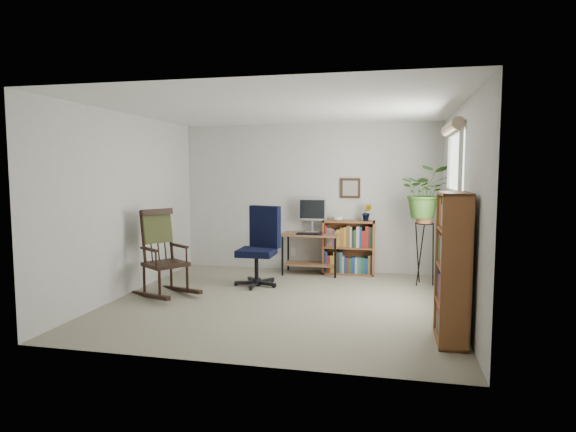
% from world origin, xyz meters
% --- Properties ---
extents(floor, '(4.20, 4.00, 0.00)m').
position_xyz_m(floor, '(0.00, 0.00, 0.00)').
color(floor, gray).
rests_on(floor, ground).
extents(ceiling, '(4.20, 4.00, 0.00)m').
position_xyz_m(ceiling, '(0.00, 0.00, 2.40)').
color(ceiling, white).
rests_on(ceiling, ground).
extents(wall_back, '(4.20, 0.00, 2.40)m').
position_xyz_m(wall_back, '(0.00, 2.00, 1.20)').
color(wall_back, silver).
rests_on(wall_back, ground).
extents(wall_front, '(4.20, 0.00, 2.40)m').
position_xyz_m(wall_front, '(0.00, -2.00, 1.20)').
color(wall_front, silver).
rests_on(wall_front, ground).
extents(wall_left, '(0.00, 4.00, 2.40)m').
position_xyz_m(wall_left, '(-2.10, 0.00, 1.20)').
color(wall_left, silver).
rests_on(wall_left, ground).
extents(wall_right, '(0.00, 4.00, 2.40)m').
position_xyz_m(wall_right, '(2.10, 0.00, 1.20)').
color(wall_right, silver).
rests_on(wall_right, ground).
extents(window, '(0.12, 1.20, 1.50)m').
position_xyz_m(window, '(2.06, 0.30, 1.40)').
color(window, silver).
rests_on(window, wall_right).
extents(desk, '(0.90, 0.50, 0.65)m').
position_xyz_m(desk, '(0.09, 1.70, 0.33)').
color(desk, '#8D5D3E').
rests_on(desk, floor).
extents(monitor, '(0.46, 0.16, 0.56)m').
position_xyz_m(monitor, '(0.09, 1.84, 0.93)').
color(monitor, silver).
rests_on(monitor, desk).
extents(keyboard, '(0.40, 0.15, 0.02)m').
position_xyz_m(keyboard, '(0.09, 1.58, 0.66)').
color(keyboard, black).
rests_on(keyboard, desk).
extents(office_chair, '(0.79, 0.79, 1.16)m').
position_xyz_m(office_chair, '(-0.54, 0.76, 0.58)').
color(office_chair, black).
rests_on(office_chair, floor).
extents(rocking_chair, '(1.16, 1.06, 1.16)m').
position_xyz_m(rocking_chair, '(-1.56, -0.02, 0.58)').
color(rocking_chair, black).
rests_on(rocking_chair, floor).
extents(low_bookshelf, '(0.81, 0.27, 0.86)m').
position_xyz_m(low_bookshelf, '(0.68, 1.82, 0.43)').
color(low_bookshelf, brown).
rests_on(low_bookshelf, floor).
extents(tall_bookshelf, '(0.27, 0.63, 1.44)m').
position_xyz_m(tall_bookshelf, '(1.92, -1.02, 0.72)').
color(tall_bookshelf, brown).
rests_on(tall_bookshelf, floor).
extents(plant_stand, '(0.38, 0.38, 1.05)m').
position_xyz_m(plant_stand, '(1.80, 1.33, 0.52)').
color(plant_stand, black).
rests_on(plant_stand, floor).
extents(spider_plant, '(1.69, 1.87, 1.46)m').
position_xyz_m(spider_plant, '(1.80, 1.33, 1.70)').
color(spider_plant, '#366423').
rests_on(spider_plant, plant_stand).
extents(potted_plant_small, '(0.13, 0.24, 0.11)m').
position_xyz_m(potted_plant_small, '(0.96, 1.83, 0.91)').
color(potted_plant_small, '#366423').
rests_on(potted_plant_small, low_bookshelf).
extents(framed_picture, '(0.32, 0.04, 0.32)m').
position_xyz_m(framed_picture, '(0.68, 1.97, 1.37)').
color(framed_picture, black).
rests_on(framed_picture, wall_back).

